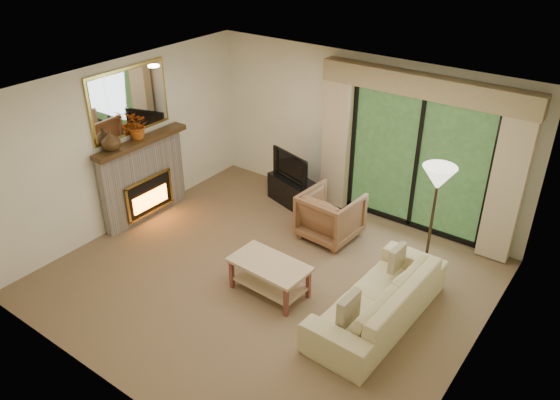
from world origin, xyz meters
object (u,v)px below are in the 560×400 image
Objects in this scene: armchair at (330,215)px; coffee_table at (270,278)px; media_console at (294,191)px; sofa at (378,298)px.

coffee_table is at bearing 96.19° from armchair.
sofa is (2.52, -1.81, 0.09)m from media_console.
sofa reaches higher than coffee_table.
sofa is (1.47, -1.27, -0.06)m from armchair.
sofa is at bearing 142.66° from armchair.
armchair is 0.38× the size of sofa.
armchair is at bearing 95.19° from coffee_table.
media_console is at bearing 119.97° from coffee_table.
media_console is 3.10m from sofa.
armchair is (1.05, -0.53, 0.15)m from media_console.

